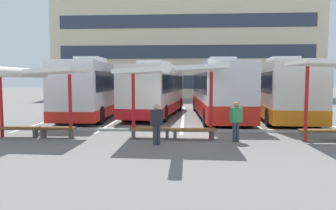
{
  "coord_description": "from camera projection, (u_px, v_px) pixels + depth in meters",
  "views": [
    {
      "loc": [
        0.24,
        -14.07,
        2.44
      ],
      "look_at": [
        -0.77,
        2.4,
        1.09
      ],
      "focal_mm": 32.98,
      "sensor_mm": 36.0,
      "label": 1
    }
  ],
  "objects": [
    {
      "name": "coach_bus_1",
      "position": [
        156.0,
        90.0,
        21.3
      ],
      "size": [
        3.62,
        10.36,
        3.65
      ],
      "color": "silver",
      "rests_on": "ground"
    },
    {
      "name": "terminal_building",
      "position": [
        186.0,
        44.0,
        46.09
      ],
      "size": [
        35.83,
        13.01,
        18.43
      ],
      "color": "beige",
      "rests_on": "ground"
    },
    {
      "name": "lane_stripe_3",
      "position": [
        243.0,
        117.0,
        20.43
      ],
      "size": [
        0.16,
        14.0,
        0.01
      ],
      "primitive_type": "cube",
      "color": "white",
      "rests_on": "ground"
    },
    {
      "name": "platform_kerb",
      "position": [
        182.0,
        130.0,
        14.6
      ],
      "size": [
        44.0,
        0.24,
        0.12
      ],
      "primitive_type": "cube",
      "color": "#ADADA8",
      "rests_on": "ground"
    },
    {
      "name": "bench_1",
      "position": [
        57.0,
        130.0,
        12.99
      ],
      "size": [
        1.5,
        0.43,
        0.45
      ],
      "color": "brown",
      "rests_on": "ground"
    },
    {
      "name": "waiting_shelter_1",
      "position": [
        172.0,
        71.0,
        12.33
      ],
      "size": [
        4.22,
        5.35,
        3.03
      ],
      "color": "red",
      "rests_on": "ground"
    },
    {
      "name": "bench_2",
      "position": [
        150.0,
        130.0,
        12.85
      ],
      "size": [
        1.73,
        0.49,
        0.45
      ],
      "color": "brown",
      "rests_on": "ground"
    },
    {
      "name": "waiting_shelter_0",
      "position": [
        31.0,
        74.0,
        12.58
      ],
      "size": [
        3.99,
        4.33,
        2.93
      ],
      "color": "red",
      "rests_on": "ground"
    },
    {
      "name": "coach_bus_3",
      "position": [
        277.0,
        90.0,
        20.01
      ],
      "size": [
        3.58,
        11.96,
        3.76
      ],
      "color": "silver",
      "rests_on": "ground"
    },
    {
      "name": "lane_stripe_4",
      "position": [
        304.0,
        117.0,
        20.19
      ],
      "size": [
        0.16,
        14.0,
        0.01
      ],
      "primitive_type": "cube",
      "color": "white",
      "rests_on": "ground"
    },
    {
      "name": "lane_stripe_2",
      "position": [
        183.0,
        116.0,
        20.68
      ],
      "size": [
        0.16,
        14.0,
        0.01
      ],
      "primitive_type": "cube",
      "color": "white",
      "rests_on": "ground"
    },
    {
      "name": "lane_stripe_0",
      "position": [
        68.0,
        115.0,
        21.16
      ],
      "size": [
        0.16,
        14.0,
        0.01
      ],
      "primitive_type": "cube",
      "color": "white",
      "rests_on": "ground"
    },
    {
      "name": "bench_3",
      "position": [
        194.0,
        131.0,
        12.62
      ],
      "size": [
        1.86,
        0.58,
        0.45
      ],
      "color": "brown",
      "rests_on": "ground"
    },
    {
      "name": "coach_bus_0",
      "position": [
        97.0,
        89.0,
        20.57
      ],
      "size": [
        2.84,
        10.92,
        3.81
      ],
      "color": "silver",
      "rests_on": "ground"
    },
    {
      "name": "coach_bus_2",
      "position": [
        217.0,
        91.0,
        20.05
      ],
      "size": [
        2.95,
        11.58,
        3.75
      ],
      "color": "silver",
      "rests_on": "ground"
    },
    {
      "name": "bench_0",
      "position": [
        16.0,
        129.0,
        13.1
      ],
      "size": [
        1.96,
        0.62,
        0.45
      ],
      "color": "brown",
      "rests_on": "ground"
    },
    {
      "name": "ground_plane",
      "position": [
        181.0,
        133.0,
        14.21
      ],
      "size": [
        160.0,
        160.0,
        0.0
      ],
      "primitive_type": "plane",
      "color": "slate"
    },
    {
      "name": "lane_stripe_1",
      "position": [
        125.0,
        116.0,
        20.92
      ],
      "size": [
        0.16,
        14.0,
        0.01
      ],
      "primitive_type": "cube",
      "color": "white",
      "rests_on": "ground"
    },
    {
      "name": "bench_4",
      "position": [
        323.0,
        132.0,
        12.35
      ],
      "size": [
        1.92,
        0.54,
        0.45
      ],
      "color": "brown",
      "rests_on": "ground"
    },
    {
      "name": "waiting_passenger_1",
      "position": [
        157.0,
        122.0,
        11.5
      ],
      "size": [
        0.49,
        0.4,
        1.53
      ],
      "color": "#33384C",
      "rests_on": "ground"
    },
    {
      "name": "waiting_passenger_0",
      "position": [
        236.0,
        119.0,
        12.1
      ],
      "size": [
        0.5,
        0.41,
        1.57
      ],
      "color": "#33384C",
      "rests_on": "ground"
    }
  ]
}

